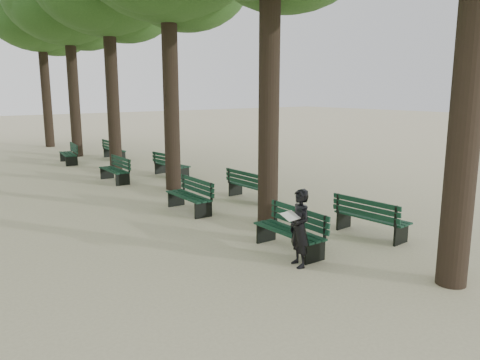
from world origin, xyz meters
TOP-DOWN VIEW (x-y plane):
  - ground at (0.00, 0.00)m, footprint 120.00×120.00m
  - tree_central_5 at (1.50, 23.00)m, footprint 6.00×6.00m
  - bench_left_0 at (0.37, 0.97)m, footprint 0.63×1.82m
  - bench_left_1 at (0.37, 5.07)m, footprint 0.63×1.82m
  - bench_left_2 at (0.37, 10.41)m, footprint 0.61×1.81m
  - bench_left_3 at (0.37, 15.83)m, footprint 0.81×1.86m
  - bench_right_0 at (2.63, 0.60)m, footprint 0.67×1.83m
  - bench_right_1 at (2.63, 5.15)m, footprint 0.58×1.80m
  - bench_right_2 at (2.63, 10.18)m, footprint 0.77×1.85m
  - bench_right_3 at (2.63, 15.97)m, footprint 0.63×1.82m
  - man_with_map at (-0.05, 0.24)m, footprint 0.67×0.67m

SIDE VIEW (x-z plane):
  - ground at x=0.00m, z-range 0.00..0.00m
  - bench_left_0 at x=0.37m, z-range -0.19..0.73m
  - bench_left_1 at x=0.37m, z-range -0.19..0.73m
  - bench_left_2 at x=0.37m, z-range -0.19..0.73m
  - bench_left_3 at x=0.37m, z-range -0.19..0.73m
  - bench_right_0 at x=2.63m, z-range -0.19..0.73m
  - bench_right_1 at x=2.63m, z-range -0.19..0.73m
  - bench_right_2 at x=2.63m, z-range -0.19..0.73m
  - bench_right_3 at x=2.63m, z-range -0.19..0.73m
  - man_with_map at x=-0.05m, z-range 0.00..1.53m
  - tree_central_5 at x=1.50m, z-range 2.68..12.63m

